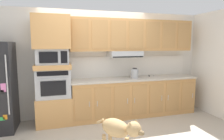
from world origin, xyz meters
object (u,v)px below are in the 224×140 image
at_px(screwdriver, 150,76).
at_px(dog, 119,129).
at_px(built_in_oven, 54,83).
at_px(microwave, 53,57).
at_px(electric_kettle, 135,73).

bearing_deg(screwdriver, dog, -129.48).
xyz_separation_m(built_in_oven, microwave, (0.00, -0.00, 0.56)).
bearing_deg(screwdriver, electric_kettle, -161.68).
bearing_deg(microwave, screwdriver, 2.66).
bearing_deg(dog, microwave, 179.23).
height_order(built_in_oven, dog, built_in_oven).
bearing_deg(screwdriver, built_in_oven, -177.35).
relative_size(built_in_oven, screwdriver, 4.43).
height_order(screwdriver, electric_kettle, electric_kettle).
height_order(built_in_oven, microwave, microwave).
bearing_deg(dog, electric_kettle, 115.28).
relative_size(microwave, dog, 0.79).
xyz_separation_m(microwave, electric_kettle, (1.85, -0.05, -0.43)).
bearing_deg(built_in_oven, screwdriver, 2.65).
relative_size(built_in_oven, microwave, 1.09).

